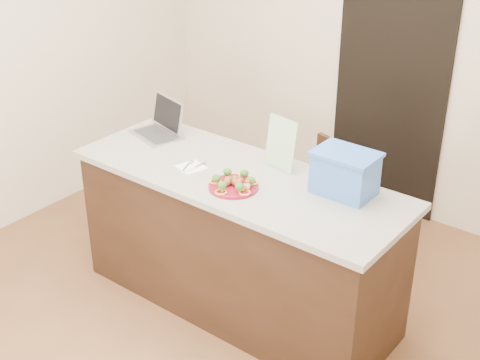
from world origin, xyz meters
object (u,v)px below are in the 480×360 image
Objects in this scene: island at (238,241)px; plate at (234,186)px; chair at (327,193)px; blue_box at (345,173)px; yogurt_bottle at (247,188)px; napkin at (191,167)px; laptop at (162,124)px.

island is 7.26× the size of plate.
plate is (0.08, -0.14, 0.47)m from island.
blue_box is at bearing -36.41° from chair.
yogurt_bottle is 0.54m from blue_box.
napkin is 2.03× the size of yogurt_bottle.
napkin is at bearing 174.51° from yogurt_bottle.
blue_box is (1.37, 0.02, 0.06)m from laptop.
napkin is 0.38× the size of laptop.
yogurt_bottle is at bearing -2.91° from laptop.
chair is at bearing 52.59° from laptop.
laptop is 0.46× the size of chair.
island is 14.03× the size of napkin.
yogurt_bottle reaches higher than chair.
chair is (0.04, 1.00, -0.46)m from plate.
blue_box is at bearing 37.66° from yogurt_bottle.
plate is at bearing -7.43° from napkin.
plate is 0.34× the size of chair.
chair is at bearing 82.48° from island.
laptop reaches higher than yogurt_bottle.
blue_box is at bearing 17.96° from napkin.
island is 2.47× the size of chair.
laptop is at bearing -124.91° from chair.
napkin reaches higher than island.
laptop is 1.37m from blue_box.
chair is at bearing 125.88° from blue_box.
napkin is (-0.36, 0.05, -0.01)m from plate.
chair is (0.11, 0.85, 0.01)m from island.
chair is (0.89, 0.68, -0.51)m from laptop.
yogurt_bottle is 0.21× the size of blue_box.
yogurt_bottle reaches higher than plate.
napkin is 0.57m from laptop.
island is 28.50× the size of yogurt_bottle.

